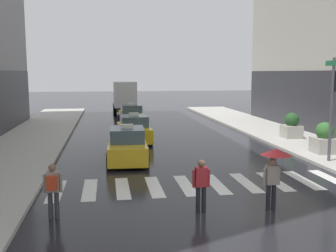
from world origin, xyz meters
TOP-DOWN VIEW (x-y plane):
  - ground_plane at (0.00, 0.00)m, footprint 160.00×160.00m
  - crosswalk_markings at (0.00, 3.00)m, footprint 11.30×2.80m
  - traffic_light_pole at (6.88, 5.46)m, footprint 0.44×0.84m
  - taxi_lead at (-2.57, 7.65)m, footprint 2.06×4.60m
  - taxi_second at (-1.87, 13.09)m, footprint 2.06×4.60m
  - taxi_third at (-1.51, 21.36)m, footprint 2.03×4.59m
  - box_truck at (-1.66, 30.36)m, footprint 2.28×7.54m
  - pedestrian_with_umbrella at (1.58, -0.05)m, footprint 0.96×0.96m
  - pedestrian_with_backpack at (-5.12, 0.16)m, footprint 0.55×0.43m
  - pedestrian_plain_coat at (-0.72, 0.06)m, footprint 0.55×0.24m
  - planter_near_corner at (7.52, 7.18)m, footprint 1.10×1.10m
  - planter_mid_block at (8.07, 11.93)m, footprint 1.10×1.10m

SIDE VIEW (x-z plane):
  - ground_plane at x=0.00m, z-range 0.00..0.00m
  - crosswalk_markings at x=0.00m, z-range 0.00..0.01m
  - taxi_lead at x=-2.57m, z-range -0.18..1.63m
  - taxi_second at x=-1.87m, z-range -0.18..1.63m
  - taxi_third at x=-1.51m, z-range -0.18..1.63m
  - planter_near_corner at x=7.52m, z-range 0.07..1.67m
  - planter_mid_block at x=8.07m, z-range 0.07..1.67m
  - pedestrian_plain_coat at x=-0.72m, z-range 0.11..1.76m
  - pedestrian_with_backpack at x=-5.12m, z-range 0.15..1.80m
  - pedestrian_with_umbrella at x=1.58m, z-range 0.55..2.49m
  - box_truck at x=-1.66m, z-range 0.18..3.53m
  - traffic_light_pole at x=6.88m, z-range 0.86..5.66m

